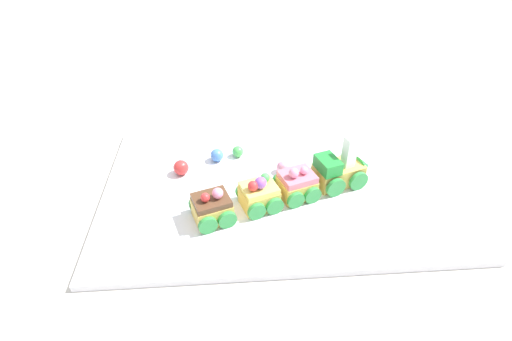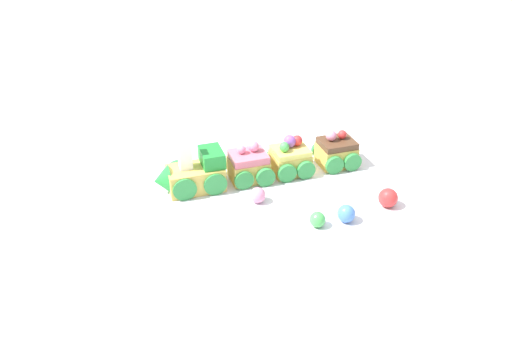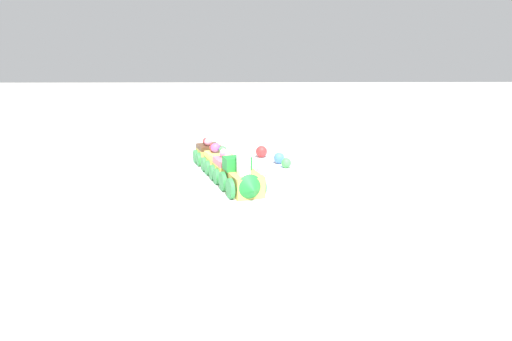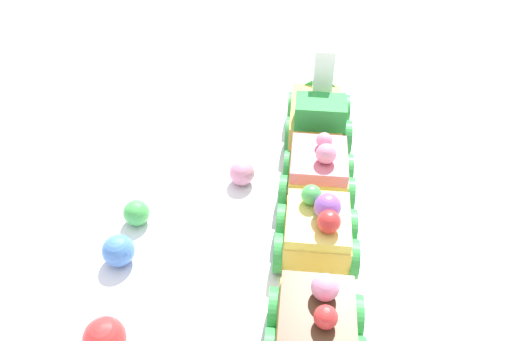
% 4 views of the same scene
% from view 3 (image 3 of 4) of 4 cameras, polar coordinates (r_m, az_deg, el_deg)
% --- Properties ---
extents(ground_plane, '(10.00, 10.00, 0.00)m').
position_cam_3_polar(ground_plane, '(0.84, -1.69, -1.67)').
color(ground_plane, beige).
extents(display_board, '(0.64, 0.41, 0.01)m').
position_cam_3_polar(display_board, '(0.84, -1.69, -1.28)').
color(display_board, white).
rests_on(display_board, ground_plane).
extents(cake_train_locomotive, '(0.12, 0.09, 0.10)m').
position_cam_3_polar(cake_train_locomotive, '(0.72, -1.79, -1.33)').
color(cake_train_locomotive, '#E0BC56').
rests_on(cake_train_locomotive, display_board).
extents(cake_car_strawberry, '(0.08, 0.08, 0.06)m').
position_cam_3_polar(cake_car_strawberry, '(0.81, -3.94, 0.16)').
color(cake_car_strawberry, '#E0BC56').
rests_on(cake_car_strawberry, display_board).
extents(cake_car_lemon, '(0.08, 0.08, 0.06)m').
position_cam_3_polar(cake_car_lemon, '(0.88, -5.32, 1.33)').
color(cake_car_lemon, '#E0BC56').
rests_on(cake_car_lemon, display_board).
extents(cake_car_chocolate, '(0.08, 0.08, 0.06)m').
position_cam_3_polar(cake_car_chocolate, '(0.96, -6.66, 2.36)').
color(cake_car_chocolate, '#E0BC56').
rests_on(cake_car_chocolate, display_board).
extents(gumball_green, '(0.02, 0.02, 0.02)m').
position_cam_3_polar(gumball_green, '(0.91, 4.42, 1.09)').
color(gumball_green, '#4CBC56').
rests_on(gumball_green, display_board).
extents(gumball_pink, '(0.02, 0.02, 0.02)m').
position_cam_3_polar(gumball_pink, '(0.83, 0.88, -0.28)').
color(gumball_pink, pink).
rests_on(gumball_pink, display_board).
extents(gumball_red, '(0.03, 0.03, 0.03)m').
position_cam_3_polar(gumball_red, '(1.02, 0.86, 2.72)').
color(gumball_red, red).
rests_on(gumball_red, display_board).
extents(gumball_blue, '(0.03, 0.03, 0.03)m').
position_cam_3_polar(gumball_blue, '(0.95, 3.40, 1.78)').
color(gumball_blue, '#4C84E0').
rests_on(gumball_blue, display_board).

